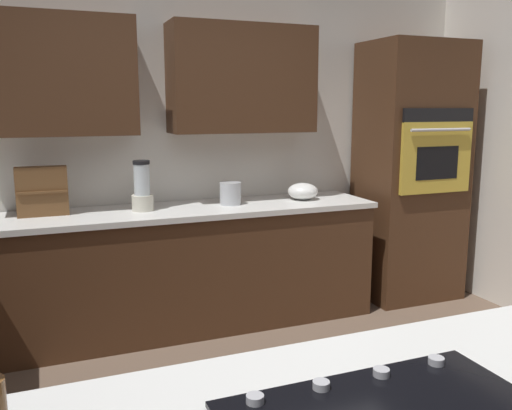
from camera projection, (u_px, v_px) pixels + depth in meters
wall_back at (176, 130)px, 4.07m from camera, size 6.00×0.44×2.60m
lower_cabinets_back at (187, 271)px, 3.95m from camera, size 2.80×0.60×0.86m
countertop_back at (185, 211)px, 3.87m from camera, size 2.84×0.64×0.04m
wall_oven at (410, 172)px, 4.54m from camera, size 0.80×0.66×2.14m
blender at (142, 189)px, 3.75m from camera, size 0.15×0.15×0.35m
mixing_bowl at (303, 191)px, 4.22m from camera, size 0.24×0.24×0.13m
spice_rack at (42, 191)px, 3.57m from camera, size 0.32×0.11×0.33m
kettle at (230, 193)px, 4.00m from camera, size 0.16×0.16×0.17m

